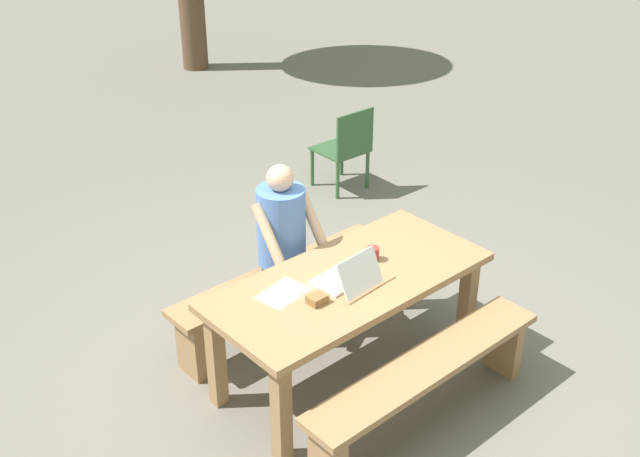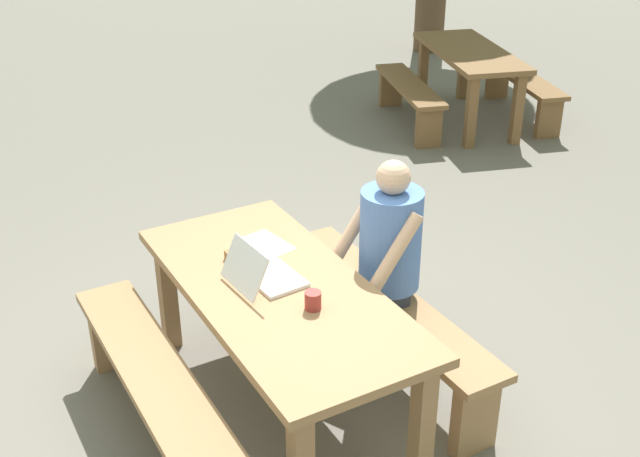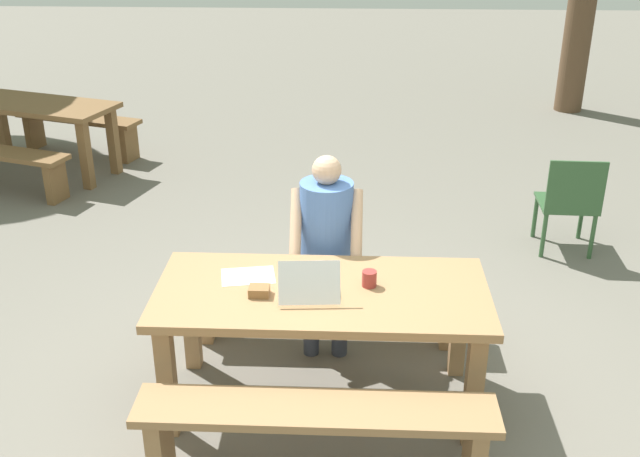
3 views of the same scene
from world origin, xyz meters
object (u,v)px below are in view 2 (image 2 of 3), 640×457
coffee_mug (313,300)px  picnic_table_mid (469,63)px  laptop (262,274)px  person_seated (385,253)px  picnic_table_front (279,305)px  small_pouch (236,257)px

coffee_mug → picnic_table_mid: (-3.29, 3.62, -0.18)m
laptop → person_seated: (0.07, 0.69, -0.04)m
picnic_table_front → picnic_table_mid: bearing=129.6°
small_pouch → person_seated: bearing=64.8°
picnic_table_front → person_seated: size_ratio=1.43×
picnic_table_front → picnic_table_mid: same height
person_seated → picnic_table_mid: 4.30m
laptop → person_seated: size_ratio=0.28×
coffee_mug → picnic_table_front: bearing=-168.3°
person_seated → picnic_table_mid: size_ratio=0.74×
laptop → picnic_table_mid: (-2.97, 3.73, -0.19)m
laptop → small_pouch: laptop is taller
small_pouch → picnic_table_mid: small_pouch is taller
picnic_table_mid → picnic_table_front: bearing=-32.8°
picnic_table_front → small_pouch: small_pouch is taller
person_seated → picnic_table_front: bearing=-90.2°
coffee_mug → picnic_table_mid: coffee_mug is taller
laptop → coffee_mug: size_ratio=3.94×
picnic_table_front → coffee_mug: 0.30m
picnic_table_front → picnic_table_mid: 4.77m
coffee_mug → person_seated: size_ratio=0.07×
picnic_table_front → picnic_table_mid: size_ratio=1.05×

